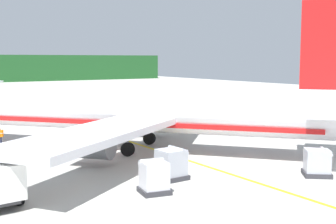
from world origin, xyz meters
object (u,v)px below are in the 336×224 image
object	(u,v)px
cargo_container_mid	(171,164)
cargo_container_far	(154,177)
airliner_foreground	(129,110)
crew_marshaller	(0,135)
cargo_container_near	(317,163)

from	to	relation	value
cargo_container_mid	cargo_container_far	world-z (taller)	cargo_container_mid
cargo_container_far	airliner_foreground	bearing A→B (deg)	68.68
cargo_container_far	cargo_container_mid	bearing A→B (deg)	39.26
cargo_container_mid	crew_marshaller	world-z (taller)	cargo_container_mid
cargo_container_far	crew_marshaller	bearing A→B (deg)	102.09
cargo_container_near	cargo_container_far	world-z (taller)	cargo_container_far
airliner_foreground	crew_marshaller	xyz separation A→B (m)	(-8.91, 7.32, -2.42)
crew_marshaller	cargo_container_mid	bearing A→B (deg)	-69.04
cargo_container_far	crew_marshaller	xyz separation A→B (m)	(-4.17, 19.47, 0.05)
cargo_container_far	crew_marshaller	size ratio (longest dim) A/B	1.18
cargo_container_mid	crew_marshaller	distance (m)	18.66
airliner_foreground	cargo_container_near	xyz separation A→B (m)	(6.26, -14.54, -2.50)
cargo_container_near	cargo_container_mid	xyz separation A→B (m)	(-8.50, 4.44, 0.08)
cargo_container_mid	cargo_container_far	bearing A→B (deg)	-140.74
cargo_container_mid	cargo_container_far	distance (m)	3.23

